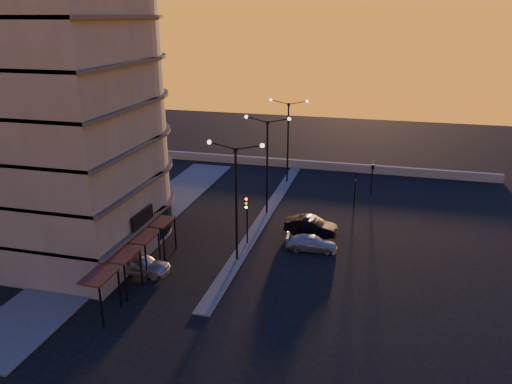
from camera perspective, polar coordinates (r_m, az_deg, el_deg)
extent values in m
plane|color=black|center=(39.48, -2.18, -7.76)|extent=(120.00, 120.00, 0.00)
cube|color=#444442|center=(46.56, -13.23, -3.80)|extent=(5.00, 40.00, 0.12)
cube|color=#444442|center=(48.25, 1.24, -2.42)|extent=(1.20, 36.00, 0.12)
cube|color=slate|center=(62.64, 6.45, 3.10)|extent=(44.00, 0.50, 1.00)
cylinder|color=#615C56|center=(43.42, -19.93, 11.00)|extent=(14.00, 14.00, 25.00)
cube|color=#615C56|center=(39.44, -23.97, 9.73)|extent=(14.00, 10.00, 25.00)
cylinder|color=black|center=(46.11, -18.38, -2.47)|extent=(14.16, 14.16, 2.40)
cube|color=black|center=(38.70, -12.82, -2.97)|extent=(0.15, 3.20, 1.20)
cylinder|color=black|center=(37.63, -2.27, -1.66)|extent=(0.18, 0.18, 9.00)
cube|color=black|center=(36.28, -2.36, 4.84)|extent=(0.25, 0.25, 0.35)
sphere|color=#FFE5B2|center=(36.79, -5.37, 5.70)|extent=(0.32, 0.32, 0.32)
sphere|color=#FFE5B2|center=(35.65, 0.72, 5.33)|extent=(0.32, 0.32, 0.32)
cylinder|color=black|center=(46.77, 1.28, 2.63)|extent=(0.18, 0.18, 9.00)
cube|color=black|center=(45.68, 1.32, 7.92)|extent=(0.25, 0.25, 0.35)
sphere|color=#FFE5B2|center=(46.09, -1.12, 8.60)|extent=(0.32, 0.32, 0.32)
sphere|color=#FFE5B2|center=(45.18, 3.82, 8.34)|extent=(0.32, 0.32, 0.32)
cylinder|color=black|center=(56.20, 3.66, 5.50)|extent=(0.18, 0.18, 9.00)
cube|color=black|center=(55.30, 3.76, 9.93)|extent=(0.25, 0.25, 0.35)
sphere|color=#FFE5B2|center=(55.63, 1.71, 10.49)|extent=(0.32, 0.32, 0.32)
sphere|color=#FFE5B2|center=(54.88, 5.85, 10.27)|extent=(0.32, 0.32, 0.32)
cylinder|color=black|center=(41.40, -1.01, -3.95)|extent=(0.12, 0.12, 3.20)
cube|color=black|center=(40.43, -1.10, -1.25)|extent=(0.28, 0.16, 1.00)
sphere|color=#FF0C05|center=(40.21, -1.14, -0.83)|extent=(0.20, 0.20, 0.20)
sphere|color=orange|center=(40.34, -1.14, -1.30)|extent=(0.20, 0.20, 0.20)
sphere|color=#0CFF26|center=(40.46, -1.14, -1.76)|extent=(0.20, 0.20, 0.20)
cylinder|color=black|center=(50.44, 11.19, -0.18)|extent=(0.12, 0.12, 2.80)
imported|color=black|center=(49.87, 11.33, 1.77)|extent=(0.13, 0.16, 0.80)
cylinder|color=black|center=(54.18, 13.07, 1.07)|extent=(0.12, 0.12, 2.80)
imported|color=black|center=(53.66, 13.22, 2.89)|extent=(0.42, 1.99, 0.80)
imported|color=#A8ABB0|center=(38.21, -13.12, -8.01)|extent=(4.47, 1.83, 1.52)
imported|color=black|center=(43.89, 6.30, -3.86)|extent=(4.69, 1.98, 1.50)
imported|color=#94959B|center=(41.03, 6.39, -5.82)|extent=(4.29, 1.96, 1.22)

